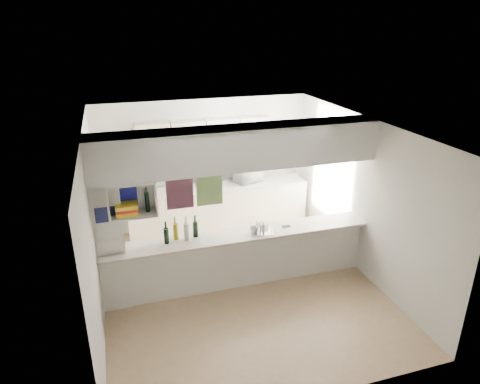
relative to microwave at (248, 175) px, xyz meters
name	(u,v)px	position (x,y,z in m)	size (l,w,h in m)	color
floor	(239,284)	(-0.85, -2.15, -1.07)	(4.80, 4.80, 0.00)	#9F7B5C
ceiling	(239,127)	(-0.85, -2.15, 1.53)	(4.80, 4.80, 0.00)	white
wall_back	(204,164)	(-0.85, 0.25, 0.23)	(4.20, 4.20, 0.00)	silver
wall_left	(93,230)	(-2.95, -2.15, 0.23)	(4.80, 4.80, 0.00)	silver
wall_right	(361,196)	(1.25, -2.15, 0.23)	(4.80, 4.80, 0.00)	silver
servery_partition	(228,191)	(-1.02, -2.15, 0.59)	(4.20, 0.50, 2.60)	silver
cubby_shelf	(131,200)	(-2.41, -2.21, 0.64)	(0.65, 0.35, 0.50)	white
kitchen_run	(216,190)	(-0.69, -0.01, -0.24)	(3.60, 0.63, 2.24)	silver
microwave	(248,175)	(0.00, 0.00, 0.00)	(0.53, 0.36, 0.29)	white
bowl	(250,167)	(0.03, -0.03, 0.18)	(0.27, 0.27, 0.07)	#0C0E85
dish_rack	(262,228)	(-0.49, -2.20, -0.07)	(0.41, 0.34, 0.19)	silver
cup	(253,230)	(-0.63, -2.18, -0.09)	(0.11, 0.11, 0.09)	white
wine_bottles	(181,231)	(-1.73, -2.07, -0.01)	(0.53, 0.16, 0.39)	black
plastic_tubs	(265,225)	(-0.38, -2.06, -0.11)	(0.49, 0.18, 0.07)	silver
utensil_jar	(206,183)	(-0.87, 0.00, -0.08)	(0.09, 0.09, 0.13)	black
knife_block	(199,182)	(-1.02, 0.03, -0.05)	(0.10, 0.08, 0.20)	#56371D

